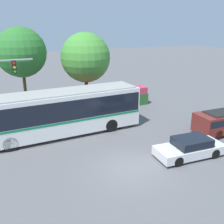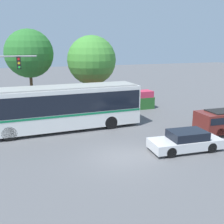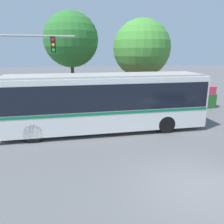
{
  "view_description": "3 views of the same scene",
  "coord_description": "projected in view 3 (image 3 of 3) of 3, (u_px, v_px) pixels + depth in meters",
  "views": [
    {
      "loc": [
        -6.62,
        -11.16,
        7.84
      ],
      "look_at": [
        1.16,
        4.77,
        1.77
      ],
      "focal_mm": 41.01,
      "sensor_mm": 36.0,
      "label": 1
    },
    {
      "loc": [
        -5.69,
        -13.19,
        6.22
      ],
      "look_at": [
        0.46,
        2.76,
        1.99
      ],
      "focal_mm": 43.11,
      "sensor_mm": 36.0,
      "label": 2
    },
    {
      "loc": [
        -4.02,
        -6.1,
        4.5
      ],
      "look_at": [
        -1.62,
        6.42,
        1.09
      ],
      "focal_mm": 35.79,
      "sensor_mm": 36.0,
      "label": 3
    }
  ],
  "objects": [
    {
      "name": "ground_plane",
      "position": [
        193.0,
        188.0,
        7.68
      ],
      "size": [
        140.0,
        140.0,
        0.0
      ],
      "primitive_type": "plane",
      "color": "#5B5B5E"
    },
    {
      "name": "city_bus",
      "position": [
        105.0,
        99.0,
        12.9
      ],
      "size": [
        11.64,
        2.71,
        3.31
      ],
      "rotation": [
        0.0,
        0.0,
        3.15
      ],
      "color": "silver",
      "rests_on": "ground"
    },
    {
      "name": "traffic_light_pole",
      "position": [
        12.0,
        63.0,
        13.33
      ],
      "size": [
        5.21,
        0.24,
        5.75
      ],
      "color": "gray",
      "rests_on": "ground"
    },
    {
      "name": "flowering_hedge",
      "position": [
        157.0,
        98.0,
        18.13
      ],
      "size": [
        9.88,
        1.43,
        1.79
      ],
      "color": "#286028",
      "rests_on": "ground"
    },
    {
      "name": "street_tree_left",
      "position": [
        71.0,
        40.0,
        18.1
      ],
      "size": [
        4.45,
        4.45,
        7.73
      ],
      "color": "brown",
      "rests_on": "ground"
    },
    {
      "name": "street_tree_centre",
      "position": [
        142.0,
        48.0,
        18.59
      ],
      "size": [
        4.77,
        4.77,
        7.22
      ],
      "color": "brown",
      "rests_on": "ground"
    }
  ]
}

